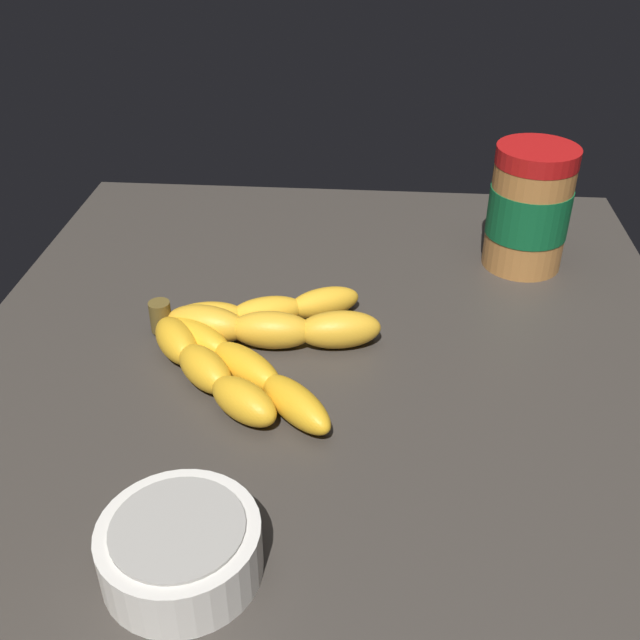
{
  "coord_description": "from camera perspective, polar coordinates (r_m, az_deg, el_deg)",
  "views": [
    {
      "loc": [
        -49.06,
        -3.49,
        39.26
      ],
      "look_at": [
        3.81,
        0.68,
        4.5
      ],
      "focal_mm": 41.79,
      "sensor_mm": 36.0,
      "label": 1
    }
  ],
  "objects": [
    {
      "name": "ground_plane",
      "position": [
        0.64,
        0.34,
        -6.46
      ],
      "size": [
        84.34,
        66.43,
        3.13
      ],
      "primitive_type": "cube",
      "color": "#38332D"
    },
    {
      "name": "banana_bunch",
      "position": [
        0.66,
        -5.5,
        -1.73
      ],
      "size": [
        22.17,
        21.67,
        3.46
      ],
      "color": "gold",
      "rests_on": "ground_plane"
    },
    {
      "name": "peanut_butter_jar",
      "position": [
        0.81,
        15.71,
        8.2
      ],
      "size": [
        8.46,
        8.46,
        13.18
      ],
      "color": "#B27238",
      "rests_on": "ground_plane"
    },
    {
      "name": "small_bowl",
      "position": [
        0.49,
        -10.64,
        -16.76
      ],
      "size": [
        10.21,
        10.21,
        3.99
      ],
      "color": "silver",
      "rests_on": "ground_plane"
    }
  ]
}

